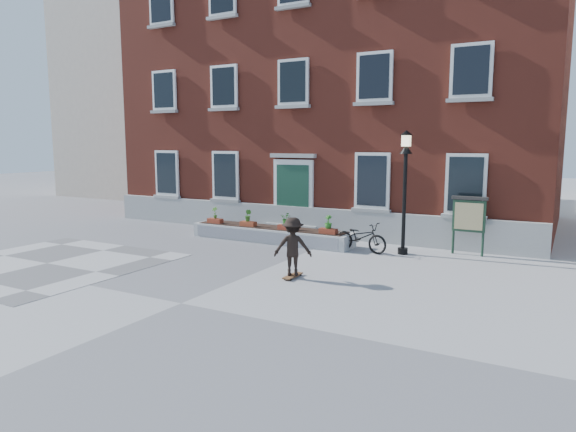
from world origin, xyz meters
The scene contains 9 objects.
ground centered at (0.00, 0.00, 0.00)m, with size 100.00×100.00×0.00m, color #949496.
checker_patch centered at (-6.00, 1.00, 0.01)m, with size 6.00×6.00×0.01m, color #58585A.
distant_building centered at (-18.00, 20.00, 6.50)m, with size 10.00×12.00×13.00m, color beige.
bicycle centered at (1.51, 7.07, 0.49)m, with size 0.65×1.87×0.98m, color black.
brick_building centered at (-2.00, 13.98, 6.30)m, with size 18.40×10.85×12.60m.
planter_assembly centered at (-1.99, 7.18, 0.31)m, with size 6.20×1.12×1.15m.
lamp_post centered at (2.82, 7.41, 2.54)m, with size 0.40×0.40×3.93m.
notice_board centered at (4.66, 8.27, 1.26)m, with size 1.10×0.16×1.87m.
skateboarder centered at (1.13, 3.12, 0.84)m, with size 1.14×0.94×1.62m.
Camera 1 is at (7.44, -8.48, 3.55)m, focal length 32.00 mm.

